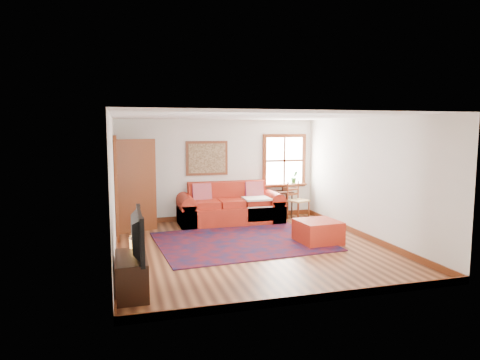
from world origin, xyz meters
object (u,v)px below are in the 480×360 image
object	(u,v)px
red_ottoman	(318,232)
ladder_back_chair	(297,199)
side_table	(281,196)
media_cabinet	(131,275)
red_leather_sofa	(230,209)

from	to	relation	value
red_ottoman	ladder_back_chair	xyz separation A→B (m)	(0.49, 2.22, 0.29)
side_table	media_cabinet	xyz separation A→B (m)	(-3.86, -4.30, -0.30)
side_table	ladder_back_chair	distance (m)	0.44
red_leather_sofa	side_table	xyz separation A→B (m)	(1.42, 0.26, 0.24)
red_ottoman	ladder_back_chair	world-z (taller)	ladder_back_chair
red_leather_sofa	media_cabinet	xyz separation A→B (m)	(-2.44, -4.04, -0.06)
red_leather_sofa	media_cabinet	world-z (taller)	red_leather_sofa
media_cabinet	red_leather_sofa	bearing A→B (deg)	58.84
red_ottoman	media_cabinet	world-z (taller)	media_cabinet
red_ottoman	ladder_back_chair	bearing A→B (deg)	73.51
red_ottoman	ladder_back_chair	size ratio (longest dim) A/B	0.82
red_ottoman	side_table	bearing A→B (deg)	81.61
media_cabinet	ladder_back_chair	bearing A→B (deg)	43.70
side_table	media_cabinet	world-z (taller)	side_table
red_leather_sofa	media_cabinet	bearing A→B (deg)	-121.16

